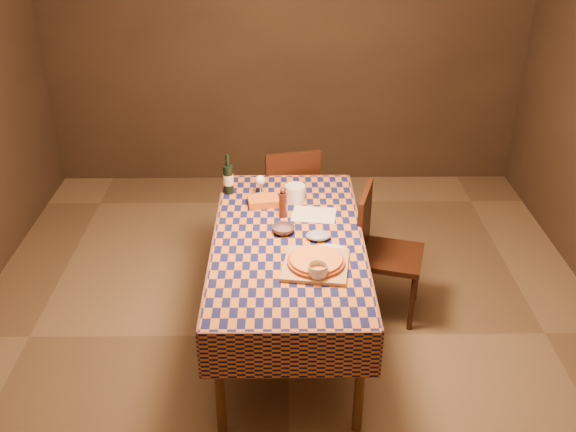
% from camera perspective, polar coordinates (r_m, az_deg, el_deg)
% --- Properties ---
extents(room, '(5.00, 5.10, 2.70)m').
position_cam_1_polar(room, '(3.73, 0.01, 5.69)').
color(room, brown).
rests_on(room, ground).
extents(dining_table, '(0.94, 1.84, 0.77)m').
position_cam_1_polar(dining_table, '(4.04, 0.01, -2.91)').
color(dining_table, brown).
rests_on(dining_table, ground).
extents(cutting_board, '(0.42, 0.42, 0.02)m').
position_cam_1_polar(cutting_board, '(3.72, 2.49, -4.38)').
color(cutting_board, tan).
rests_on(cutting_board, dining_table).
extents(pizza, '(0.41, 0.41, 0.03)m').
position_cam_1_polar(pizza, '(3.70, 2.50, -4.02)').
color(pizza, '#A03E1A').
rests_on(pizza, cutting_board).
extents(pepper_mill, '(0.05, 0.05, 0.21)m').
position_cam_1_polar(pepper_mill, '(4.19, -0.47, 1.12)').
color(pepper_mill, '#461C10').
rests_on(pepper_mill, dining_table).
extents(bowl, '(0.17, 0.17, 0.04)m').
position_cam_1_polar(bowl, '(4.04, -0.42, -1.22)').
color(bowl, '#5A424B').
rests_on(bowl, dining_table).
extents(wine_glass, '(0.07, 0.07, 0.15)m').
position_cam_1_polar(wine_glass, '(4.48, -2.49, 3.11)').
color(wine_glass, silver).
rests_on(wine_glass, dining_table).
extents(wine_bottle, '(0.10, 0.10, 0.29)m').
position_cam_1_polar(wine_bottle, '(4.52, -5.33, 3.33)').
color(wine_bottle, black).
rests_on(wine_bottle, dining_table).
extents(deli_tub, '(0.18, 0.18, 0.11)m').
position_cam_1_polar(deli_tub, '(4.42, 0.67, 2.05)').
color(deli_tub, silver).
rests_on(deli_tub, dining_table).
extents(takeout_container, '(0.23, 0.18, 0.05)m').
position_cam_1_polar(takeout_container, '(4.38, -2.20, 1.33)').
color(takeout_container, '#D0641B').
rests_on(takeout_container, dining_table).
extents(white_plate, '(0.23, 0.23, 0.01)m').
position_cam_1_polar(white_plate, '(3.83, 3.79, -3.44)').
color(white_plate, silver).
rests_on(white_plate, dining_table).
extents(tumbler, '(0.14, 0.14, 0.09)m').
position_cam_1_polar(tumbler, '(3.60, 2.67, -4.98)').
color(tumbler, silver).
rests_on(tumbler, dining_table).
extents(flour_patch, '(0.31, 0.26, 0.00)m').
position_cam_1_polar(flour_patch, '(4.26, 2.32, 0.13)').
color(flour_patch, silver).
rests_on(flour_patch, dining_table).
extents(flour_bag, '(0.17, 0.14, 0.05)m').
position_cam_1_polar(flour_bag, '(3.98, 2.70, -1.75)').
color(flour_bag, '#9097B9').
rests_on(flour_bag, dining_table).
extents(chair_far, '(0.50, 0.51, 0.93)m').
position_cam_1_polar(chair_far, '(5.06, 0.13, 1.89)').
color(chair_far, black).
rests_on(chair_far, ground).
extents(chair_right, '(0.53, 0.52, 0.93)m').
position_cam_1_polar(chair_right, '(4.44, 8.14, -2.64)').
color(chair_right, black).
rests_on(chair_right, ground).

